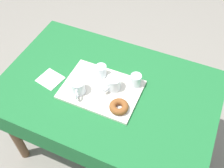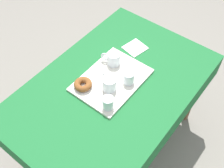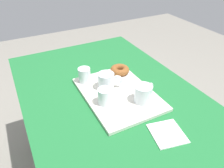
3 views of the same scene
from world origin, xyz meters
The scene contains 10 objects.
ground_plane centered at (0.00, 0.00, 0.00)m, with size 6.00×6.00×0.00m, color gray.
dining_table centered at (0.00, 0.00, 0.65)m, with size 1.33×0.87×0.74m.
serving_tray centered at (-0.03, -0.03, 0.75)m, with size 0.46×0.34×0.02m, color silver.
tea_mug_left centered at (0.04, 0.01, 0.80)m, with size 0.09×0.12×0.09m.
tea_mug_right centered at (-0.14, -0.10, 0.80)m, with size 0.09×0.13×0.09m.
water_glass_near centered at (0.15, 0.08, 0.79)m, with size 0.07×0.07×0.08m.
water_glass_far centered at (-0.07, 0.07, 0.79)m, with size 0.07×0.07×0.08m.
donut_plate_left centered at (0.13, -0.12, 0.76)m, with size 0.12×0.12×0.01m, color white.
sugar_donut_left centered at (0.13, -0.12, 0.78)m, with size 0.11×0.11×0.04m, color brown.
paper_napkin centered at (-0.36, -0.08, 0.74)m, with size 0.14×0.13×0.01m, color white.
Camera 1 is at (0.44, -0.93, 2.03)m, focal length 43.39 mm.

